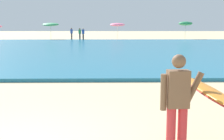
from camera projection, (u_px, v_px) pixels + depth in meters
name	position (u px, v px, depth m)	size (l,w,h in m)	color
sea	(87.00, 49.00, 25.32)	(120.00, 28.00, 0.14)	teal
surfer_with_board	(193.00, 98.00, 4.85)	(1.03, 2.42, 1.73)	red
beach_umbrella_1	(51.00, 24.00, 40.32)	(2.17, 2.19, 2.30)	beige
beach_umbrella_2	(117.00, 25.00, 42.82)	(2.11, 2.13, 2.27)	beige
beach_umbrella_3	(185.00, 24.00, 40.97)	(1.83, 1.85, 2.46)	beige
beachgoer_near_row_left	(83.00, 34.00, 39.50)	(0.32, 0.20, 1.58)	#383842
beachgoer_near_row_mid	(72.00, 33.00, 41.02)	(0.32, 0.20, 1.58)	#383842
beachgoer_near_row_right	(80.00, 34.00, 39.63)	(0.32, 0.20, 1.58)	#383842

